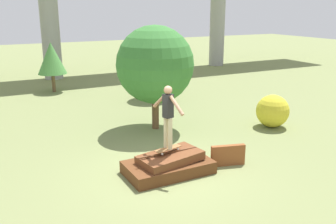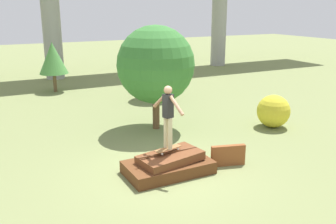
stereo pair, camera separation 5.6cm
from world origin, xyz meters
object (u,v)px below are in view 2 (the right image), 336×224
(skater, at_px, (168,113))
(tree_behind_right, at_px, (157,65))
(tree_mid_back, at_px, (53,58))
(tree_behind_left, at_px, (156,65))
(bush_yellow_flowering, at_px, (273,111))
(skateboard, at_px, (168,149))

(skater, xyz_separation_m, tree_behind_right, (3.39, 7.80, -0.04))
(tree_behind_right, xyz_separation_m, tree_mid_back, (-4.15, 3.75, 0.13))
(tree_behind_left, distance_m, bush_yellow_flowering, 4.65)
(tree_behind_right, bearing_deg, skater, -113.50)
(tree_behind_right, relative_size, tree_mid_back, 1.01)
(tree_behind_right, distance_m, bush_yellow_flowering, 6.39)
(skateboard, relative_size, tree_behind_right, 0.32)
(skateboard, distance_m, tree_mid_back, 11.63)
(tree_behind_right, bearing_deg, tree_behind_left, -115.98)
(skater, bearing_deg, bush_yellow_flowering, 18.68)
(tree_behind_right, bearing_deg, skateboard, -113.50)
(skateboard, height_order, skater, skater)
(skateboard, relative_size, tree_mid_back, 0.32)
(skater, distance_m, tree_behind_right, 8.51)
(tree_mid_back, height_order, bush_yellow_flowering, tree_mid_back)
(skateboard, distance_m, skater, 0.99)
(skater, bearing_deg, tree_behind_right, 66.50)
(skateboard, height_order, bush_yellow_flowering, bush_yellow_flowering)
(tree_behind_left, distance_m, tree_behind_right, 4.74)
(tree_mid_back, bearing_deg, skateboard, -86.24)
(tree_mid_back, bearing_deg, skater, -86.24)
(tree_behind_right, distance_m, tree_mid_back, 5.60)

